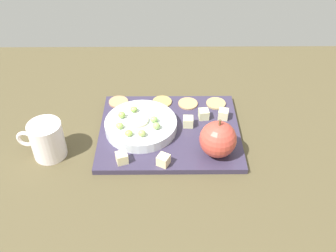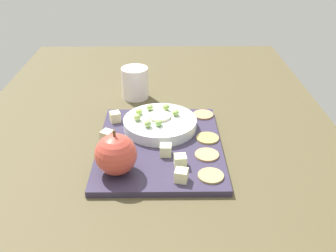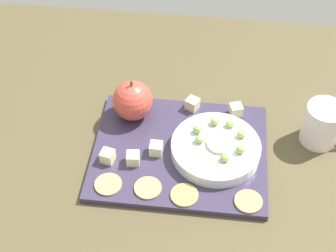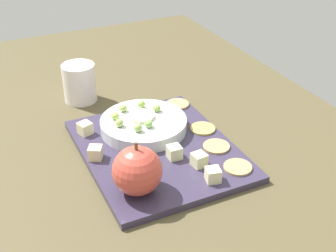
% 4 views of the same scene
% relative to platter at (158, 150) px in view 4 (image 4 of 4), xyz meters
% --- Properties ---
extents(table, '(1.32, 0.86, 0.05)m').
position_rel_platter_xyz_m(table, '(0.05, 0.02, -0.03)').
color(table, '#4D432B').
rests_on(table, ground).
extents(platter, '(0.32, 0.26, 0.01)m').
position_rel_platter_xyz_m(platter, '(0.00, 0.00, 0.00)').
color(platter, '#352E46').
rests_on(platter, table).
extents(serving_dish, '(0.16, 0.16, 0.02)m').
position_rel_platter_xyz_m(serving_dish, '(0.07, -0.00, 0.02)').
color(serving_dish, silver).
rests_on(serving_dish, platter).
extents(apple_whole, '(0.08, 0.08, 0.08)m').
position_rel_platter_xyz_m(apple_whole, '(-0.10, 0.08, 0.05)').
color(apple_whole, '#C34538').
rests_on(apple_whole, platter).
extents(apple_stem, '(0.01, 0.01, 0.01)m').
position_rel_platter_xyz_m(apple_stem, '(-0.10, 0.08, 0.09)').
color(apple_stem, brown).
rests_on(apple_stem, apple_whole).
extents(cheese_cube_0, '(0.03, 0.03, 0.02)m').
position_rel_platter_xyz_m(cheese_cube_0, '(-0.08, -0.04, 0.02)').
color(cheese_cube_0, beige).
rests_on(cheese_cube_0, platter).
extents(cheese_cube_1, '(0.03, 0.03, 0.02)m').
position_rel_platter_xyz_m(cheese_cube_1, '(0.10, 0.10, 0.02)').
color(cheese_cube_1, beige).
rests_on(cheese_cube_1, platter).
extents(cheese_cube_2, '(0.03, 0.03, 0.02)m').
position_rel_platter_xyz_m(cheese_cube_2, '(0.01, 0.11, 0.02)').
color(cheese_cube_2, beige).
rests_on(cheese_cube_2, platter).
extents(cheese_cube_3, '(0.02, 0.02, 0.02)m').
position_rel_platter_xyz_m(cheese_cube_3, '(-0.04, -0.01, 0.02)').
color(cheese_cube_3, beige).
rests_on(cheese_cube_3, platter).
extents(cheese_cube_4, '(0.03, 0.03, 0.02)m').
position_rel_platter_xyz_m(cheese_cube_4, '(-0.13, -0.04, 0.02)').
color(cheese_cube_4, beige).
rests_on(cheese_cube_4, platter).
extents(cracker_0, '(0.05, 0.05, 0.00)m').
position_rel_platter_xyz_m(cracker_0, '(-0.05, -0.10, 0.01)').
color(cracker_0, tan).
rests_on(cracker_0, platter).
extents(cracker_1, '(0.05, 0.05, 0.00)m').
position_rel_platter_xyz_m(cracker_1, '(0.13, -0.10, 0.01)').
color(cracker_1, tan).
rests_on(cracker_1, platter).
extents(cracker_2, '(0.05, 0.05, 0.00)m').
position_rel_platter_xyz_m(cracker_2, '(0.02, -0.10, 0.01)').
color(cracker_2, tan).
rests_on(cracker_2, platter).
extents(cracker_3, '(0.05, 0.05, 0.00)m').
position_rel_platter_xyz_m(cracker_3, '(-0.12, -0.10, 0.01)').
color(cracker_3, tan).
rests_on(cracker_3, platter).
extents(grape_0, '(0.02, 0.02, 0.02)m').
position_rel_platter_xyz_m(grape_0, '(0.11, -0.01, 0.04)').
color(grape_0, '#90B856').
rests_on(grape_0, serving_dish).
extents(grape_1, '(0.02, 0.02, 0.01)m').
position_rel_platter_xyz_m(grape_1, '(0.08, -0.04, 0.04)').
color(grape_1, '#89B450').
rests_on(grape_1, serving_dish).
extents(grape_2, '(0.02, 0.02, 0.01)m').
position_rel_platter_xyz_m(grape_2, '(0.03, 0.00, 0.04)').
color(grape_2, '#88BF5B').
rests_on(grape_2, serving_dish).
extents(grape_3, '(0.02, 0.02, 0.01)m').
position_rel_platter_xyz_m(grape_3, '(0.11, 0.02, 0.04)').
color(grape_3, '#99BB5A').
rests_on(grape_3, serving_dish).
extents(grape_4, '(0.02, 0.02, 0.02)m').
position_rel_platter_xyz_m(grape_4, '(0.03, 0.03, 0.04)').
color(grape_4, '#93BB62').
rests_on(grape_4, serving_dish).
extents(grape_5, '(0.02, 0.02, 0.02)m').
position_rel_platter_xyz_m(grape_5, '(0.06, 0.05, 0.04)').
color(grape_5, '#9CB75D').
rests_on(grape_5, serving_dish).
extents(grape_6, '(0.02, 0.02, 0.01)m').
position_rel_platter_xyz_m(grape_6, '(0.09, 0.05, 0.04)').
color(grape_6, '#9CC151').
rests_on(grape_6, serving_dish).
extents(apple_slice_0, '(0.05, 0.05, 0.01)m').
position_rel_platter_xyz_m(apple_slice_0, '(0.07, 0.00, 0.03)').
color(apple_slice_0, beige).
rests_on(apple_slice_0, serving_dish).
extents(cup, '(0.10, 0.07, 0.08)m').
position_rel_platter_xyz_m(cup, '(0.26, 0.07, 0.04)').
color(cup, white).
rests_on(cup, table).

